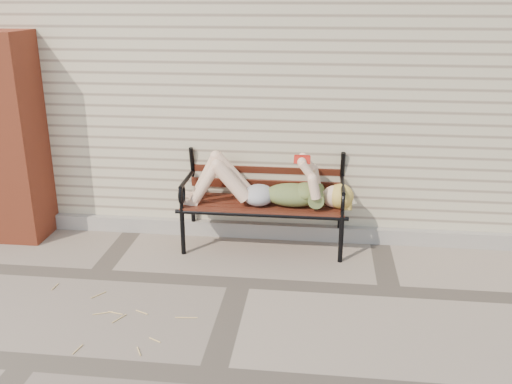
# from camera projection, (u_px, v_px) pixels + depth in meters

# --- Properties ---
(ground) EXTENTS (80.00, 80.00, 0.00)m
(ground) POSITION_uv_depth(u_px,v_px,m) (240.00, 283.00, 4.82)
(ground) COLOR gray
(ground) RESTS_ON ground
(house_wall) EXTENTS (8.00, 4.00, 3.00)m
(house_wall) POSITION_uv_depth(u_px,v_px,m) (273.00, 62.00, 7.13)
(house_wall) COLOR beige
(house_wall) RESTS_ON ground
(foundation_strip) EXTENTS (8.00, 0.10, 0.15)m
(foundation_strip) POSITION_uv_depth(u_px,v_px,m) (253.00, 230.00, 5.70)
(foundation_strip) COLOR #9C978D
(foundation_strip) RESTS_ON ground
(brick_pillar) EXTENTS (0.50, 0.50, 2.00)m
(brick_pillar) POSITION_uv_depth(u_px,v_px,m) (12.00, 139.00, 5.44)
(brick_pillar) COLOR #A54125
(brick_pillar) RESTS_ON ground
(garden_bench) EXTENTS (1.65, 0.66, 1.07)m
(garden_bench) POSITION_uv_depth(u_px,v_px,m) (264.00, 185.00, 5.38)
(garden_bench) COLOR black
(garden_bench) RESTS_ON ground
(reading_woman) EXTENTS (1.56, 0.35, 0.49)m
(reading_woman) POSITION_uv_depth(u_px,v_px,m) (264.00, 186.00, 5.25)
(reading_woman) COLOR #093041
(reading_woman) RESTS_ON ground
(straw_scatter) EXTENTS (2.79, 1.45, 0.01)m
(straw_scatter) POSITION_uv_depth(u_px,v_px,m) (106.00, 320.00, 4.26)
(straw_scatter) COLOR #E9C371
(straw_scatter) RESTS_ON ground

